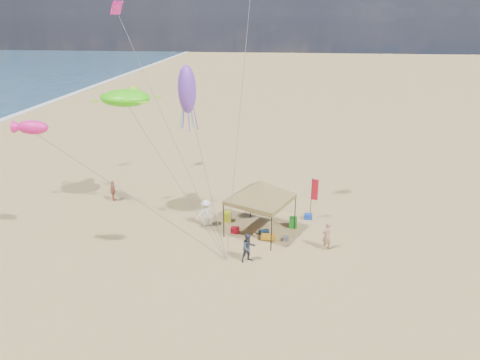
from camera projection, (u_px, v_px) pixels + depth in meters
The scene contains 19 objects.
ground at pixel (234, 265), 24.74m from camera, with size 280.00×280.00×0.00m, color tan.
canopy_tent at pixel (261, 183), 27.15m from camera, with size 6.14×6.14×4.16m.
feather_flag at pixel (314, 192), 29.64m from camera, with size 0.44×0.14×2.96m.
cooler_red at pixel (235, 230), 28.35m from camera, with size 0.54×0.38×0.38m, color #AD0D1E.
cooler_blue at pixel (308, 216), 30.22m from camera, with size 0.54×0.38×0.38m, color #163DB3.
bag_navy at pixel (264, 232), 28.12m from camera, with size 0.36×0.36×0.60m, color #0C1C34.
bag_orange at pixel (249, 208), 31.63m from camera, with size 0.36×0.36×0.60m, color orange.
chair_green at pixel (293, 222), 29.02m from camera, with size 0.50×0.50×0.70m, color #1A8F1C.
chair_yellow at pixel (227, 216), 29.86m from camera, with size 0.50×0.50×0.70m, color #DFF71B.
crate_grey at pixel (286, 239), 27.38m from camera, with size 0.34×0.30×0.28m, color slate.
beach_cart at pixel (268, 237), 27.47m from camera, with size 0.90×0.50×0.24m, color orange.
person_near_a at pixel (327, 235), 26.14m from camera, with size 0.66×0.43×1.81m, color tan.
person_near_b at pixel (248, 248), 24.87m from camera, with size 0.84×0.66×1.73m, color #373C4B.
person_near_c at pixel (206, 213), 29.01m from camera, with size 1.20×0.69×1.85m, color white.
person_far_a at pixel (113, 191), 32.98m from camera, with size 0.93×0.39×1.59m, color #AD6042.
turtle_kite at pixel (125, 98), 28.30m from camera, with size 3.21×2.57×1.07m, color #45FF0E.
fish_kite at pixel (33, 127), 23.84m from camera, with size 1.73×0.87×0.77m, color #FF1C8A.
squid_kite at pixel (187, 89), 26.14m from camera, with size 1.10×1.10×2.86m, color #7E41D9.
stunt_kite_pink at pixel (117, 8), 34.13m from camera, with size 1.09×0.04×1.09m, color #E11D95.
Camera 1 is at (2.79, -21.23, 13.29)m, focal length 33.01 mm.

